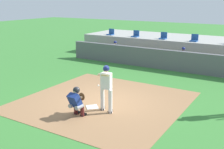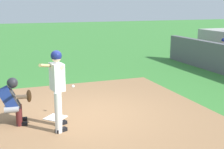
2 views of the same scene
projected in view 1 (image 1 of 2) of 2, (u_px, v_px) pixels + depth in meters
name	position (u px, v px, depth m)	size (l,w,h in m)	color
ground_plane	(103.00, 101.00, 11.49)	(80.00, 80.00, 0.00)	#387A33
dirt_infield	(103.00, 101.00, 11.49)	(6.40, 6.40, 0.01)	#936B47
home_plate	(92.00, 107.00, 10.82)	(0.44, 0.44, 0.02)	white
batter_at_plate	(106.00, 86.00, 10.17)	(0.77, 0.67, 1.80)	silver
catcher_crouched	(77.00, 100.00, 9.89)	(0.51, 1.80, 1.13)	gray
dugout_wall	(162.00, 59.00, 16.68)	(13.00, 0.30, 1.20)	#59595E
dugout_bench	(167.00, 62.00, 17.60)	(11.80, 0.44, 0.45)	olive
dugout_player_0	(114.00, 50.00, 19.30)	(0.49, 0.70, 1.30)	#939399
dugout_player_1	(182.00, 57.00, 16.86)	(0.49, 0.70, 1.30)	#939399
stands_platform	(184.00, 47.00, 20.27)	(15.00, 4.40, 1.40)	#9E9E99
stadium_seat_0	(111.00, 33.00, 21.52)	(0.46, 0.46, 0.48)	#1E478C
stadium_seat_1	(136.00, 35.00, 20.43)	(0.46, 0.46, 0.48)	#1E478C
stadium_seat_2	(163.00, 37.00, 19.34)	(0.46, 0.46, 0.48)	#1E478C
stadium_seat_3	(194.00, 39.00, 18.25)	(0.46, 0.46, 0.48)	#1E478C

